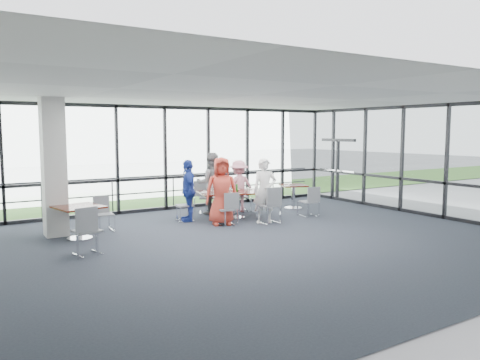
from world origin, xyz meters
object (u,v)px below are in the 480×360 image
side_table_left (79,211)px  diner_far_left (211,183)px  chair_spare_r (308,202)px  chair_spare_la (87,231)px  side_table_right (293,189)px  diner_far_right (239,186)px  chair_spare_lb (104,215)px  diner_near_right (265,191)px  diner_end (188,190)px  chair_main_end (184,205)px  chair_main_nl (226,209)px  chair_main_fr (240,197)px  diner_near_left (222,191)px  structural_column (54,167)px  main_table (234,196)px  chair_main_nr (269,206)px  chair_main_fl (207,198)px

side_table_left → diner_far_left: (4.07, 1.27, 0.26)m
chair_spare_r → chair_spare_la: bearing=-158.6°
side_table_right → diner_far_right: bearing=169.5°
side_table_right → diner_far_right: 1.86m
chair_spare_lb → diner_far_right: bearing=-166.5°
chair_spare_r → diner_near_right: bearing=-163.4°
diner_end → chair_main_end: bearing=-101.6°
diner_near_right → chair_main_nl: size_ratio=2.04×
diner_end → chair_main_fr: bearing=125.8°
side_table_right → chair_main_fr: size_ratio=1.11×
diner_near_left → chair_spare_la: bearing=-142.3°
chair_spare_la → diner_end: bearing=21.6°
structural_column → main_table: (4.69, -0.30, -0.97)m
main_table → chair_main_fr: size_ratio=2.43×
chair_main_nr → chair_main_fl: 2.37m
side_table_right → diner_near_left: size_ratio=0.56×
chair_main_fr → chair_main_nr: bearing=95.3°
chair_main_fr → diner_near_left: bearing=60.3°
side_table_left → diner_end: 3.09m
diner_near_left → side_table_right: bearing=37.9°
structural_column → diner_end: size_ratio=1.91×
main_table → diner_far_left: 1.00m
diner_far_right → chair_main_fl: (-0.90, 0.35, -0.32)m
chair_main_fr → chair_spare_la: bearing=42.7°
main_table → diner_end: 1.34m
main_table → diner_near_right: 1.09m
diner_far_right → chair_main_nl: size_ratio=1.85×
chair_spare_la → side_table_right: bearing=6.3°
chair_main_end → chair_spare_r: bearing=78.3°
structural_column → chair_main_nr: structural_column is taller
chair_main_nr → chair_spare_la: 4.93m
chair_main_fr → diner_end: bearing=31.6°
chair_spare_lb → diner_end: bearing=-171.6°
side_table_left → diner_near_right: 4.70m
chair_main_fl → chair_spare_la: size_ratio=0.97×
structural_column → chair_main_fr: bearing=5.9°
diner_far_left → diner_far_right: (0.86, -0.17, -0.12)m
side_table_right → diner_end: 3.74m
diner_near_right → chair_main_nl: 1.15m
main_table → side_table_right: bearing=23.9°
chair_spare_la → chair_main_fl: bearing=23.2°
chair_main_nr → chair_main_end: chair_main_nr is taller
side_table_right → chair_spare_r: chair_spare_r is taller
diner_far_left → chair_spare_la: bearing=53.9°
chair_main_nl → chair_main_fr: (1.44, 1.65, 0.02)m
chair_main_fl → chair_main_fr: chair_main_fl is taller
chair_main_end → diner_end: bearing=67.7°
chair_main_fr → chair_spare_r: (1.19, -1.78, -0.02)m
main_table → chair_main_fl: chair_main_fl is taller
chair_main_nl → chair_main_fl: (0.43, 1.90, 0.04)m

